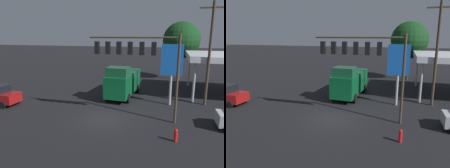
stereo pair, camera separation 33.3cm
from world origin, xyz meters
TOP-DOWN VIEW (x-y plane):
  - ground_plane at (0.00, 0.00)m, footprint 200.00×200.00m
  - traffic_signal_assembly at (-2.39, -0.66)m, footprint 7.02×0.43m
  - utility_pole at (-8.35, -6.10)m, footprint 2.40×0.26m
  - price_sign at (-5.01, -5.20)m, footprint 2.03×0.27m
  - delivery_truck at (0.04, -6.78)m, footprint 2.89×6.93m
  - street_tree at (-6.16, -18.16)m, footprint 5.38×5.38m
  - fire_hydrant at (-5.52, 2.52)m, footprint 0.24×0.24m

SIDE VIEW (x-z plane):
  - ground_plane at x=0.00m, z-range 0.00..0.00m
  - fire_hydrant at x=-5.52m, z-range 0.00..0.88m
  - delivery_truck at x=0.04m, z-range -0.10..3.48m
  - price_sign at x=-5.01m, z-range 1.21..7.11m
  - utility_pole at x=-8.35m, z-range 0.28..10.02m
  - traffic_signal_assembly at x=-2.39m, z-range 1.88..8.76m
  - street_tree at x=-6.16m, z-range 1.60..10.22m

